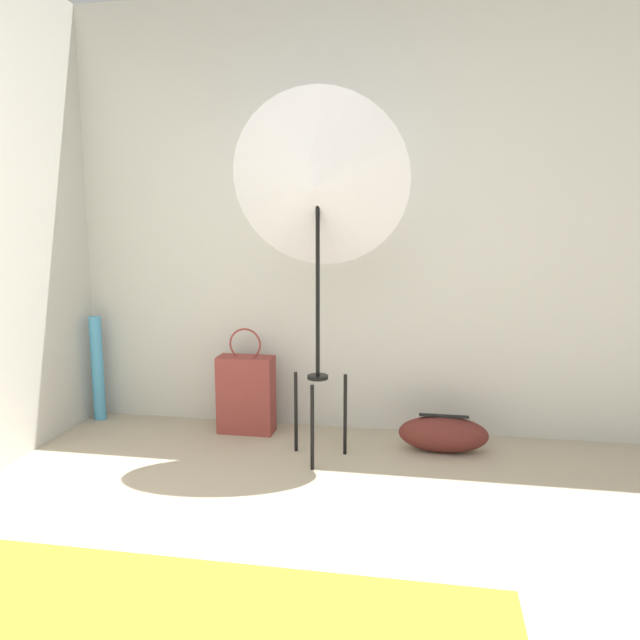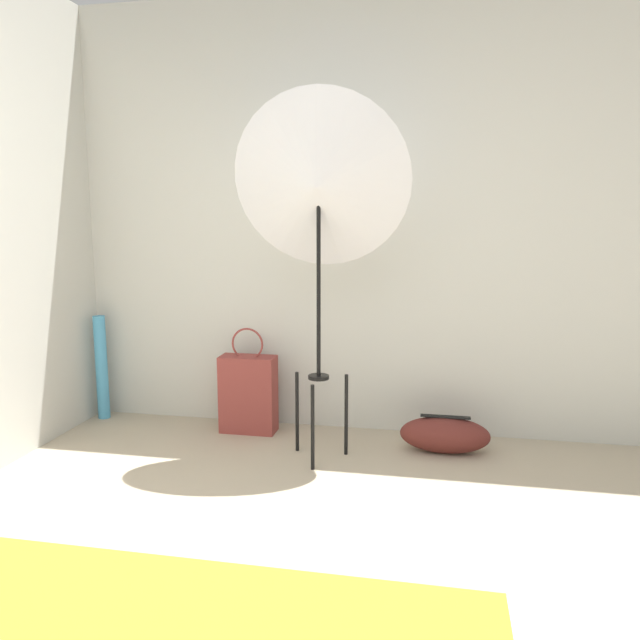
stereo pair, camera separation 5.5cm
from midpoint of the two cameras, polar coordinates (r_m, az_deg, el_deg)
name	(u,v)px [view 2 (the right image)]	position (r m, az deg, el deg)	size (l,w,h in m)	color
wall_back	(350,219)	(3.81, 3.22, 9.18)	(8.00, 0.05, 2.60)	beige
photo_umbrella	(319,185)	(3.27, 0.36, 12.24)	(0.95, 0.42, 1.96)	black
tote_bag	(248,393)	(3.88, -6.16, -6.67)	(0.34, 0.16, 0.65)	brown
duffel_bag	(445,435)	(3.64, 11.77, -10.24)	(0.50, 0.21, 0.21)	#5B231E
paper_roll	(102,367)	(4.32, -19.00, -4.13)	(0.08, 0.08, 0.68)	#4CA3D1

